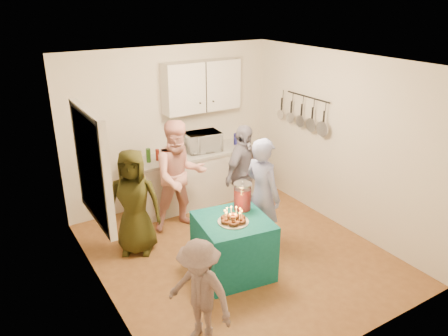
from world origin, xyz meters
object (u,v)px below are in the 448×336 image
woman_back_right (243,174)px  microwave (203,142)px  counter (192,180)px  child_near_left (200,293)px  woman_back_center (180,176)px  party_table (233,246)px  woman_back_left (134,202)px  punch_jar (242,197)px  man_birthday (262,195)px

woman_back_right → microwave: bearing=74.7°
counter → woman_back_right: size_ratio=1.43×
microwave → child_near_left: 3.32m
woman_back_center → party_table: bearing=-80.0°
party_table → woman_back_right: size_ratio=0.55×
woman_back_center → child_near_left: bearing=-103.5°
counter → woman_back_left: size_ratio=1.48×
woman_back_center → woman_back_right: woman_back_center is taller
counter → party_table: 2.08m
woman_back_left → child_near_left: 1.96m
party_table → woman_back_right: (0.89, 1.12, 0.39)m
woman_back_right → counter: bearing=87.0°
punch_jar → woman_back_right: woman_back_right is taller
party_table → child_near_left: size_ratio=0.73×
child_near_left → punch_jar: bearing=106.2°
punch_jar → woman_back_left: (-1.11, 0.95, -0.19)m
party_table → punch_jar: size_ratio=2.50×
microwave → woman_back_center: size_ratio=0.34×
woman_back_right → child_near_left: (-1.82, -1.95, -0.19)m
woman_back_left → punch_jar: bearing=-9.3°
man_birthday → child_near_left: bearing=115.9°
party_table → woman_back_center: 1.47m
woman_back_left → woman_back_center: size_ratio=0.88×
child_near_left → woman_back_center: bearing=134.0°
punch_jar → woman_back_right: 1.15m
woman_back_left → child_near_left: woman_back_left is taller
man_birthday → counter: bearing=-3.7°
man_birthday → child_near_left: (-1.58, -1.11, -0.23)m
woman_back_right → punch_jar: bearing=-151.3°
punch_jar → child_near_left: (-1.18, -1.00, -0.35)m
punch_jar → woman_back_left: woman_back_left is taller
woman_back_center → punch_jar: bearing=-68.2°
party_table → woman_back_left: size_ratio=0.57×
microwave → party_table: (-0.70, -2.03, -0.69)m
punch_jar → microwave: bearing=76.4°
party_table → man_birthday: (0.65, 0.29, 0.43)m
counter → microwave: bearing=0.0°
party_table → woman_back_right: 1.49m
party_table → man_birthday: man_birthday is taller
man_birthday → woman_back_right: 0.87m
microwave → woman_back_center: woman_back_center is taller
child_near_left → counter: bearing=129.5°
punch_jar → man_birthday: (0.40, 0.11, -0.12)m
microwave → punch_jar: bearing=-98.1°
microwave → woman_back_center: bearing=-133.7°
child_near_left → woman_back_right: bearing=112.8°
microwave → man_birthday: man_birthday is taller
man_birthday → woman_back_left: 1.73m
man_birthday → woman_back_center: size_ratio=0.96×
party_table → woman_back_left: woman_back_left is taller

